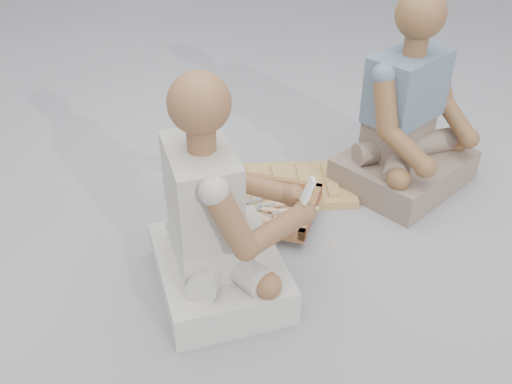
{
  "coord_description": "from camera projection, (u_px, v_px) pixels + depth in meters",
  "views": [
    {
      "loc": [
        -0.14,
        -1.78,
        1.61
      ],
      "look_at": [
        -0.02,
        0.17,
        0.3
      ],
      "focal_mm": 40.0,
      "sensor_mm": 36.0,
      "label": 1
    }
  ],
  "objects": [
    {
      "name": "chisel_6",
      "position": [
        287.0,
        192.0,
        2.76
      ],
      "size": [
        0.22,
        0.05,
        0.02
      ],
      "rotation": [
        0.0,
        0.0,
        -0.13
      ],
      "color": "silver",
      "rests_on": "tool_tray"
    },
    {
      "name": "carved_panel",
      "position": [
        293.0,
        185.0,
        2.91
      ],
      "size": [
        0.6,
        0.4,
        0.04
      ],
      "primitive_type": "cube",
      "rotation": [
        0.0,
        0.0,
        0.0
      ],
      "color": "#A57640",
      "rests_on": "ground"
    },
    {
      "name": "companion",
      "position": [
        408.0,
        126.0,
        2.8
      ],
      "size": [
        0.8,
        0.79,
        0.98
      ],
      "rotation": [
        0.0,
        0.0,
        3.85
      ],
      "color": "#7C6859",
      "rests_on": "ground"
    },
    {
      "name": "wood_chip_1",
      "position": [
        213.0,
        179.0,
        3.0
      ],
      "size": [
        0.02,
        0.02,
        0.0
      ],
      "primitive_type": "cube",
      "rotation": [
        0.0,
        0.0,
        0.87
      ],
      "color": "tan",
      "rests_on": "ground"
    },
    {
      "name": "ground",
      "position": [
        263.0,
        274.0,
        2.38
      ],
      "size": [
        60.0,
        60.0,
        0.0
      ],
      "primitive_type": "plane",
      "color": "#98999E",
      "rests_on": "ground"
    },
    {
      "name": "chisel_2",
      "position": [
        276.0,
        211.0,
        2.64
      ],
      "size": [
        0.21,
        0.11,
        0.02
      ],
      "rotation": [
        0.0,
        0.0,
        -0.44
      ],
      "color": "silver",
      "rests_on": "tool_tray"
    },
    {
      "name": "wood_chip_8",
      "position": [
        275.0,
        183.0,
        2.96
      ],
      "size": [
        0.02,
        0.02,
        0.0
      ],
      "primitive_type": "cube",
      "rotation": [
        0.0,
        0.0,
        0.09
      ],
      "color": "tan",
      "rests_on": "ground"
    },
    {
      "name": "wood_chip_2",
      "position": [
        286.0,
        181.0,
        2.98
      ],
      "size": [
        0.02,
        0.02,
        0.0
      ],
      "primitive_type": "cube",
      "rotation": [
        0.0,
        0.0,
        0.27
      ],
      "color": "tan",
      "rests_on": "ground"
    },
    {
      "name": "wood_chip_10",
      "position": [
        332.0,
        243.0,
        2.55
      ],
      "size": [
        0.02,
        0.02,
        0.0
      ],
      "primitive_type": "cube",
      "rotation": [
        0.0,
        0.0,
        1.56
      ],
      "color": "tan",
      "rests_on": "ground"
    },
    {
      "name": "wood_chip_5",
      "position": [
        262.0,
        173.0,
        3.05
      ],
      "size": [
        0.02,
        0.02,
        0.0
      ],
      "primitive_type": "cube",
      "rotation": [
        0.0,
        0.0,
        1.04
      ],
      "color": "tan",
      "rests_on": "ground"
    },
    {
      "name": "chisel_4",
      "position": [
        284.0,
        211.0,
        2.64
      ],
      "size": [
        0.21,
        0.09,
        0.02
      ],
      "rotation": [
        0.0,
        0.0,
        -0.33
      ],
      "color": "silver",
      "rests_on": "tool_tray"
    },
    {
      "name": "wood_chip_3",
      "position": [
        225.0,
        201.0,
        2.83
      ],
      "size": [
        0.02,
        0.02,
        0.0
      ],
      "primitive_type": "cube",
      "rotation": [
        0.0,
        0.0,
        1.99
      ],
      "color": "tan",
      "rests_on": "ground"
    },
    {
      "name": "wood_chip_4",
      "position": [
        312.0,
        219.0,
        2.7
      ],
      "size": [
        0.02,
        0.02,
        0.0
      ],
      "primitive_type": "cube",
      "rotation": [
        0.0,
        0.0,
        1.45
      ],
      "color": "tan",
      "rests_on": "ground"
    },
    {
      "name": "chisel_8",
      "position": [
        249.0,
        195.0,
        2.74
      ],
      "size": [
        0.07,
        0.22,
        0.02
      ],
      "rotation": [
        0.0,
        0.0,
        1.33
      ],
      "color": "silver",
      "rests_on": "tool_tray"
    },
    {
      "name": "wood_chip_12",
      "position": [
        221.0,
        175.0,
        3.03
      ],
      "size": [
        0.02,
        0.02,
        0.0
      ],
      "primitive_type": "cube",
      "rotation": [
        0.0,
        0.0,
        1.87
      ],
      "color": "tan",
      "rests_on": "ground"
    },
    {
      "name": "wood_chip_11",
      "position": [
        293.0,
        176.0,
        3.02
      ],
      "size": [
        0.02,
        0.02,
        0.0
      ],
      "primitive_type": "cube",
      "rotation": [
        0.0,
        0.0,
        2.69
      ],
      "color": "tan",
      "rests_on": "ground"
    },
    {
      "name": "chisel_9",
      "position": [
        306.0,
        210.0,
        2.63
      ],
      "size": [
        0.22,
        0.05,
        0.02
      ],
      "rotation": [
        0.0,
        0.0,
        0.13
      ],
      "color": "silver",
      "rests_on": "tool_tray"
    },
    {
      "name": "wood_chip_14",
      "position": [
        283.0,
        233.0,
        2.61
      ],
      "size": [
        0.02,
        0.02,
        0.0
      ],
      "primitive_type": "cube",
      "rotation": [
        0.0,
        0.0,
        2.54
      ],
      "color": "tan",
      "rests_on": "ground"
    },
    {
      "name": "chisel_7",
      "position": [
        265.0,
        188.0,
        2.8
      ],
      "size": [
        0.08,
        0.22,
        0.02
      ],
      "rotation": [
        0.0,
        0.0,
        1.3
      ],
      "color": "silver",
      "rests_on": "tool_tray"
    },
    {
      "name": "craftsman",
      "position": [
        216.0,
        224.0,
        2.15
      ],
      "size": [
        0.68,
        0.69,
        0.93
      ],
      "rotation": [
        0.0,
        0.0,
        -1.33
      ],
      "color": "beige",
      "rests_on": "ground"
    },
    {
      "name": "chisel_5",
      "position": [
        265.0,
        209.0,
        2.64
      ],
      "size": [
        0.21,
        0.09,
        0.02
      ],
      "rotation": [
        0.0,
        0.0,
        -0.35
      ],
      "color": "silver",
      "rests_on": "tool_tray"
    },
    {
      "name": "wood_chip_6",
      "position": [
        276.0,
        174.0,
        3.04
      ],
      "size": [
        0.02,
        0.02,
        0.0
      ],
      "primitive_type": "cube",
      "rotation": [
        0.0,
        0.0,
        2.84
      ],
      "color": "tan",
      "rests_on": "ground"
    },
    {
      "name": "mobile_phone",
      "position": [
        308.0,
        191.0,
        2.12
      ],
      "size": [
        0.05,
        0.05,
        0.1
      ],
      "rotation": [
        -0.35,
        0.0,
        -1.46
      ],
      "color": "white",
      "rests_on": "craftsman"
    },
    {
      "name": "wood_chip_0",
      "position": [
        313.0,
        177.0,
        3.01
      ],
      "size": [
        0.02,
        0.02,
        0.0
      ],
      "primitive_type": "cube",
      "rotation": [
        0.0,
        0.0,
        0.04
      ],
      "color": "tan",
      "rests_on": "ground"
    },
    {
      "name": "tool_tray",
      "position": [
        261.0,
        205.0,
        2.69
      ],
      "size": [
        0.61,
        0.55,
        0.07
      ],
      "rotation": [
        0.0,
        0.0,
        -0.35
      ],
      "color": "brown",
      "rests_on": "carved_panel"
    },
    {
      "name": "chisel_0",
      "position": [
        266.0,
        196.0,
        2.72
      ],
      "size": [
        0.2,
        0.12,
        0.02
      ],
      "rotation": [
        0.0,
        0.0,
        0.47
      ],
      "color": "silver",
      "rests_on": "tool_tray"
    },
    {
      "name": "wood_chip_9",
      "position": [
        328.0,
        208.0,
        2.77
      ],
      "size": [
        0.02,
        0.02,
        0.0
      ],
      "primitive_type": "cube",
      "rotation": [
        0.0,
        0.0,
        2.09
      ],
      "color": "tan",
      "rests_on": "ground"
    },
    {
      "name": "chisel_3",
      "position": [
        277.0,
        218.0,
        2.59
      ],
      "size": [
        0.17,
        0.17,
        0.02
      ],
      "rotation": [
        0.0,
        0.0,
        -0.77
      ],
      "color": "silver",
      "rests_on": "tool_tray"
    },
    {
      "name": "wood_chip_13",
      "position": [
        240.0,
        214.0,
        2.73
      ],
      "size": [
        0.02,
        0.02,
        0.0
      ],
      "primitive_type": "cube",
      "rotation": [
        0.0,
        0.0,
        0.24
      ],
      "color": "tan",
      "rests_on": "ground"
    },
    {
      "name": "chisel_1",
      "position": [
        278.0,
        204.0,
        2.66
      ],
      "size": [
        0.22,
        0.05,
        0.02
      ],
      "rotation": [
        0.0,
        0.0,
        0.13
      ],
      "color": "silver",
      "rests_on": "tool_tray"
    },
    {
      "name": "wood_chip_7",
      "position": [
        286.0,
        221.0,
        2.69
      ],
      "size": [
        0.02,
        0.02,
        0.0
      ],
      "primitive_type": "cube",
      "rotation": [
        0.0,
        0.0,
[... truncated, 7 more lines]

